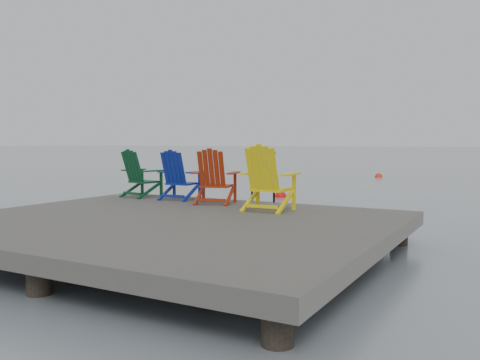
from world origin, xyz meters
The scene contains 9 objects.
ground centered at (0.00, 0.00, 0.00)m, with size 400.00×400.00×0.00m, color slate.
dock centered at (0.00, 0.00, 0.35)m, with size 6.00×5.00×1.40m.
handrail centered at (0.25, 2.45, 1.04)m, with size 0.48×0.04×0.90m.
chair_green centered at (-2.20, 1.98, 0.96)m, with size 0.80×0.76×0.91m.
chair_blue centered at (-1.27, 1.98, 0.95)m, with size 0.75×0.70×0.90m.
chair_red centered at (-0.34, 1.76, 0.97)m, with size 0.87×0.83×0.93m.
chair_yellow centered at (0.87, 1.36, 1.01)m, with size 0.82×0.76×1.00m.
buoy_a centered at (-1.75, 7.59, 0.00)m, with size 0.34×0.34×0.34m, color red.
buoy_b centered at (-1.37, 17.48, 0.00)m, with size 0.35×0.35×0.35m, color red.
Camera 1 is at (4.30, -5.67, 1.56)m, focal length 38.00 mm.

